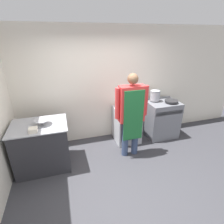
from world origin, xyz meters
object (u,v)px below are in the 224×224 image
stove (161,119)px  person_cook (132,111)px  plastic_tub (33,130)px  mixing_bowl (42,122)px  fridge_unit (127,124)px  stock_pot (155,95)px  saute_pan (171,101)px

stove → person_cook: person_cook is taller
person_cook → plastic_tub: (-1.86, -0.10, -0.08)m
mixing_bowl → fridge_unit: bearing=13.7°
mixing_bowl → plastic_tub: bearing=-118.7°
stove → plastic_tub: (-2.94, -0.66, 0.50)m
fridge_unit → plastic_tub: (-2.00, -0.69, 0.55)m
stove → person_cook: 1.35m
stove → stock_pot: 0.66m
person_cook → fridge_unit: bearing=76.6°
fridge_unit → mixing_bowl: 2.01m
fridge_unit → person_cook: size_ratio=0.47×
person_cook → saute_pan: (1.24, 0.44, -0.07)m
fridge_unit → person_cook: bearing=-103.4°
stove → mixing_bowl: mixing_bowl is taller
stove → mixing_bowl: 2.89m
stove → mixing_bowl: size_ratio=3.26×
fridge_unit → mixing_bowl: (-1.87, -0.46, 0.56)m
fridge_unit → plastic_tub: size_ratio=6.13×
person_cook → plastic_tub: person_cook is taller
saute_pan → plastic_tub: bearing=-170.0°
stove → stock_pot: stock_pot is taller
mixing_bowl → plastic_tub: size_ratio=2.11×
person_cook → plastic_tub: bearing=-176.8°
person_cook → saute_pan: 1.32m
mixing_bowl → stock_pot: bearing=11.5°
saute_pan → stove: bearing=144.5°
fridge_unit → stock_pot: stock_pot is taller
plastic_tub → mixing_bowl: bearing=61.3°
person_cook → stock_pot: person_cook is taller
stove → saute_pan: bearing=-35.5°
plastic_tub → stock_pot: stock_pot is taller
stove → fridge_unit: size_ratio=1.12×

